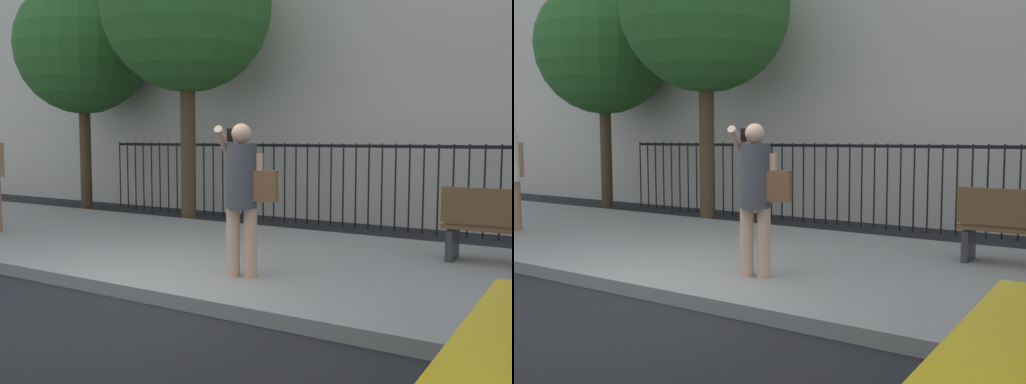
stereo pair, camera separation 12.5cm
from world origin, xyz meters
The scene contains 6 objects.
ground_plane centered at (0.00, 0.00, 0.00)m, with size 60.00×60.00×0.00m, color black.
sidewalk centered at (0.00, 2.20, 0.07)m, with size 28.00×4.40×0.15m, color gray.
iron_fence centered at (0.00, 5.90, 1.02)m, with size 12.03×0.04×1.60m.
pedestrian_on_phone centered at (0.84, 1.00, 1.15)m, with size 0.72×0.53×1.71m.
street_tree_near centered at (-6.41, 5.20, 3.79)m, with size 3.10×3.10×5.36m.
street_tree_far centered at (-2.83, 4.59, 4.19)m, with size 3.26×3.26×5.83m.
Camera 2 is at (4.49, -4.33, 1.71)m, focal length 41.15 mm.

